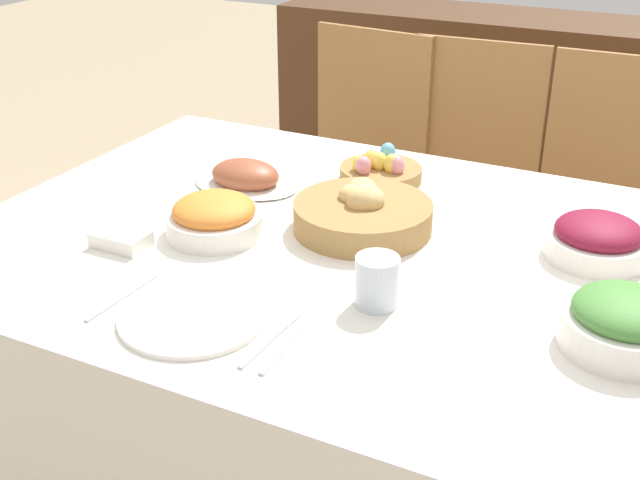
# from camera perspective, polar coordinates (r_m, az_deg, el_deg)

# --- Properties ---
(dining_table) EXTENTS (1.52, 1.14, 0.75)m
(dining_table) POSITION_cam_1_polar(r_m,az_deg,el_deg) (1.86, 0.77, -10.34)
(dining_table) COLOR white
(dining_table) RESTS_ON ground
(chair_far_center) EXTENTS (0.44, 0.44, 0.95)m
(chair_far_center) POSITION_cam_1_polar(r_m,az_deg,el_deg) (2.57, 10.07, 3.58)
(chair_far_center) COLOR olive
(chair_far_center) RESTS_ON ground
(chair_far_right) EXTENTS (0.42, 0.42, 0.95)m
(chair_far_right) POSITION_cam_1_polar(r_m,az_deg,el_deg) (2.49, 19.41, 1.75)
(chair_far_right) COLOR olive
(chair_far_right) RESTS_ON ground
(chair_far_left) EXTENTS (0.47, 0.47, 0.95)m
(chair_far_left) POSITION_cam_1_polar(r_m,az_deg,el_deg) (2.68, 2.34, 5.01)
(chair_far_left) COLOR olive
(chair_far_left) RESTS_ON ground
(sideboard) EXTENTS (1.58, 0.44, 0.88)m
(sideboard) POSITION_cam_1_polar(r_m,az_deg,el_deg) (3.49, 10.41, 8.52)
(sideboard) COLOR #4C2D19
(sideboard) RESTS_ON ground
(bread_basket) EXTENTS (0.30, 0.30, 0.10)m
(bread_basket) POSITION_cam_1_polar(r_m,az_deg,el_deg) (1.70, 3.06, 1.96)
(bread_basket) COLOR #9E7542
(bread_basket) RESTS_ON dining_table
(egg_basket) EXTENTS (0.20, 0.20, 0.08)m
(egg_basket) POSITION_cam_1_polar(r_m,az_deg,el_deg) (1.96, 4.32, 4.94)
(egg_basket) COLOR #9E7542
(egg_basket) RESTS_ON dining_table
(ham_platter) EXTENTS (0.26, 0.18, 0.07)m
(ham_platter) POSITION_cam_1_polar(r_m,az_deg,el_deg) (1.93, -5.32, 4.49)
(ham_platter) COLOR silver
(ham_platter) RESTS_ON dining_table
(carrot_bowl) EXTENTS (0.20, 0.20, 0.09)m
(carrot_bowl) POSITION_cam_1_polar(r_m,az_deg,el_deg) (1.68, -7.52, 1.62)
(carrot_bowl) COLOR silver
(carrot_bowl) RESTS_ON dining_table
(beet_salad_bowl) EXTENTS (0.20, 0.20, 0.09)m
(beet_salad_bowl) POSITION_cam_1_polar(r_m,az_deg,el_deg) (1.67, 19.12, 0.06)
(beet_salad_bowl) COLOR silver
(beet_salad_bowl) RESTS_ON dining_table
(green_salad_bowl) EXTENTS (0.20, 0.20, 0.10)m
(green_salad_bowl) POSITION_cam_1_polar(r_m,az_deg,el_deg) (1.39, 20.84, -5.51)
(green_salad_bowl) COLOR silver
(green_salad_bowl) RESTS_ON dining_table
(dinner_plate) EXTENTS (0.26, 0.26, 0.01)m
(dinner_plate) POSITION_cam_1_polar(r_m,az_deg,el_deg) (1.41, -9.03, -5.39)
(dinner_plate) COLOR silver
(dinner_plate) RESTS_ON dining_table
(fork) EXTENTS (0.02, 0.18, 0.00)m
(fork) POSITION_cam_1_polar(r_m,az_deg,el_deg) (1.49, -13.91, -3.99)
(fork) COLOR #B7B7BC
(fork) RESTS_ON dining_table
(knife) EXTENTS (0.02, 0.18, 0.00)m
(knife) POSITION_cam_1_polar(r_m,az_deg,el_deg) (1.34, -3.53, -7.09)
(knife) COLOR #B7B7BC
(knife) RESTS_ON dining_table
(spoon) EXTENTS (0.02, 0.18, 0.00)m
(spoon) POSITION_cam_1_polar(r_m,az_deg,el_deg) (1.32, -2.39, -7.42)
(spoon) COLOR #B7B7BC
(spoon) RESTS_ON dining_table
(drinking_cup) EXTENTS (0.08, 0.08, 0.09)m
(drinking_cup) POSITION_cam_1_polar(r_m,az_deg,el_deg) (1.41, 4.07, -2.95)
(drinking_cup) COLOR silver
(drinking_cup) RESTS_ON dining_table
(butter_dish) EXTENTS (0.11, 0.07, 0.03)m
(butter_dish) POSITION_cam_1_polar(r_m,az_deg,el_deg) (1.68, -13.98, 0.03)
(butter_dish) COLOR silver
(butter_dish) RESTS_ON dining_table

